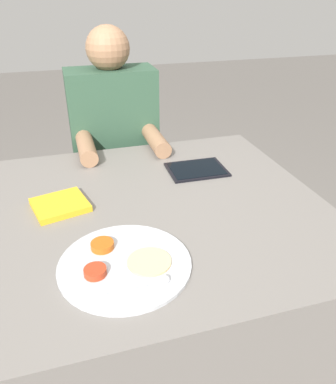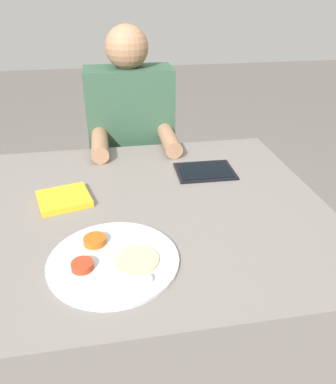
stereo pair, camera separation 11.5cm
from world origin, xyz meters
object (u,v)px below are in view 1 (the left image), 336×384
at_px(thali_tray, 124,264).
at_px(person_diner, 116,163).
at_px(tablet_device, 197,169).
at_px(red_notebook, 60,205).

xyz_separation_m(thali_tray, person_diner, (0.13, 0.94, -0.16)).
relative_size(thali_tray, tablet_device, 1.53).
bearing_deg(tablet_device, person_diner, 116.80).
distance_m(red_notebook, person_diner, 0.68).
relative_size(thali_tray, red_notebook, 1.75).
bearing_deg(person_diner, thali_tray, -97.67).
distance_m(red_notebook, tablet_device, 0.53).
xyz_separation_m(red_notebook, tablet_device, (0.51, 0.13, -0.00)).
distance_m(thali_tray, red_notebook, 0.36).
relative_size(red_notebook, person_diner, 0.16).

